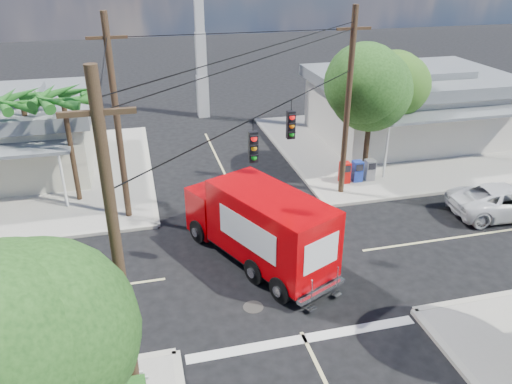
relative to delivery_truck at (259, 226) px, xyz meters
name	(u,v)px	position (x,y,z in m)	size (l,w,h in m)	color
ground	(268,264)	(0.29, -0.34, -1.58)	(120.00, 120.00, 0.00)	black
sidewalk_ne	(389,145)	(11.17, 10.54, -1.51)	(14.12, 14.12, 0.14)	#A09B91
sidewalk_nw	(18,179)	(-10.59, 10.54, -1.51)	(14.12, 14.12, 0.14)	#A09B91
road_markings	(279,286)	(0.29, -1.81, -1.58)	(32.00, 32.00, 0.01)	beige
building_ne	(409,104)	(12.79, 11.63, 0.74)	(11.80, 10.20, 4.50)	beige
radio_tower	(200,38)	(0.79, 19.66, 4.06)	(0.80, 0.80, 17.00)	silver
tree_sw_front	(21,341)	(-6.70, -7.88, 2.75)	(3.88, 3.78, 6.03)	#422D1C
tree_ne_front	(373,91)	(7.50, 6.42, 3.18)	(4.21, 4.14, 6.66)	#422D1C
tree_ne_back	(397,88)	(10.10, 8.62, 2.60)	(3.77, 3.66, 5.82)	#422D1C
palm_nw_front	(63,100)	(-7.21, 7.16, 3.46)	(3.01, 3.08, 5.59)	#422D1C
palm_nw_back	(22,103)	(-9.21, 8.66, 3.09)	(3.01, 3.08, 5.19)	#422D1C
utility_poles	(217,141)	(-1.29, 1.26, 3.09)	(12.00, 10.68, 9.00)	#473321
vending_boxes	(357,171)	(6.79, 5.86, -0.89)	(1.90, 0.50, 1.10)	#BF0D09
delivery_truck	(259,226)	(0.00, 0.00, 0.00)	(4.95, 7.41, 3.12)	black
parked_car	(507,201)	(11.98, 0.96, -0.86)	(2.41, 5.22, 1.45)	silver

